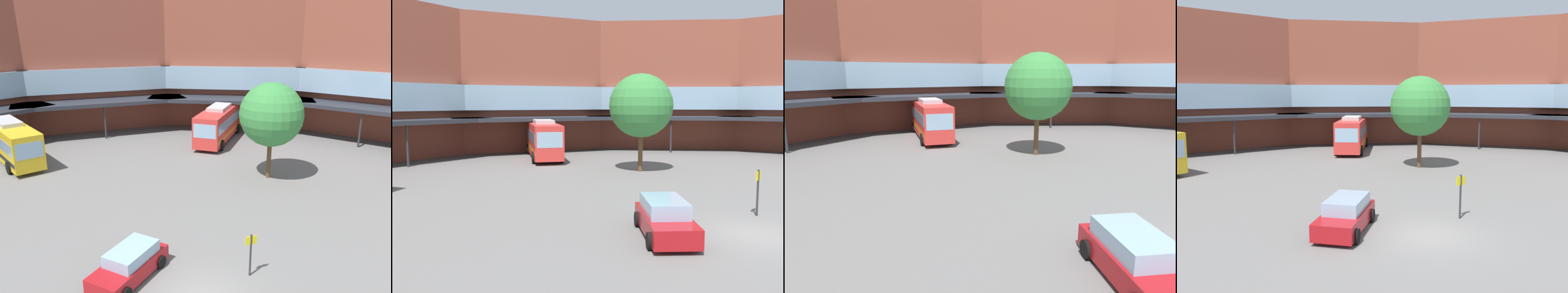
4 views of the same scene
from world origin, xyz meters
TOP-DOWN VIEW (x-y plane):
  - ground_plane at (0.00, 0.00)m, footprint 120.79×120.79m
  - station_building at (0.00, 24.47)m, footprint 78.37×38.00m
  - bus_0 at (5.30, 25.84)m, footprint 6.72×10.53m
  - parked_car at (-3.20, 2.10)m, footprint 3.98×4.64m
  - plaza_tree at (7.43, 14.49)m, footprint 5.05×5.05m
  - stop_sign_post at (2.67, 1.55)m, footprint 0.59×0.17m

SIDE VIEW (x-z plane):
  - ground_plane at x=0.00m, z-range 0.00..0.00m
  - parked_car at x=-3.20m, z-range -0.03..1.50m
  - stop_sign_post at x=2.67m, z-range 0.26..2.52m
  - bus_0 at x=5.30m, z-range 0.02..3.83m
  - plaza_tree at x=7.43m, z-range 1.34..9.10m
  - station_building at x=0.00m, z-range -0.26..14.74m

